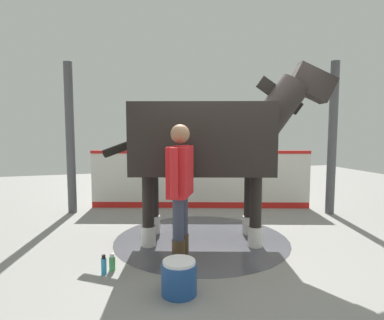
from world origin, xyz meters
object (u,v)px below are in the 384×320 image
(wash_bucket, at_px, (179,277))
(bottle_shampoo, at_px, (104,266))
(handler, at_px, (180,185))
(bottle_spray, at_px, (112,263))
(horse, at_px, (209,140))

(wash_bucket, distance_m, bottle_shampoo, 0.95)
(handler, bearing_deg, bottle_shampoo, 30.90)
(wash_bucket, height_order, bottle_spray, wash_bucket)
(bottle_spray, bearing_deg, horse, -64.15)
(handler, relative_size, wash_bucket, 4.77)
(horse, distance_m, bottle_shampoo, 2.14)
(handler, bearing_deg, horse, -102.84)
(bottle_shampoo, bearing_deg, horse, -63.04)
(handler, height_order, wash_bucket, handler)
(handler, relative_size, bottle_spray, 8.59)
(handler, height_order, bottle_spray, handler)
(handler, relative_size, bottle_shampoo, 7.57)
(bottle_shampoo, bearing_deg, wash_bucket, -132.99)
(wash_bucket, xyz_separation_m, bottle_spray, (0.73, 0.60, -0.08))
(wash_bucket, relative_size, bottle_shampoo, 1.59)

